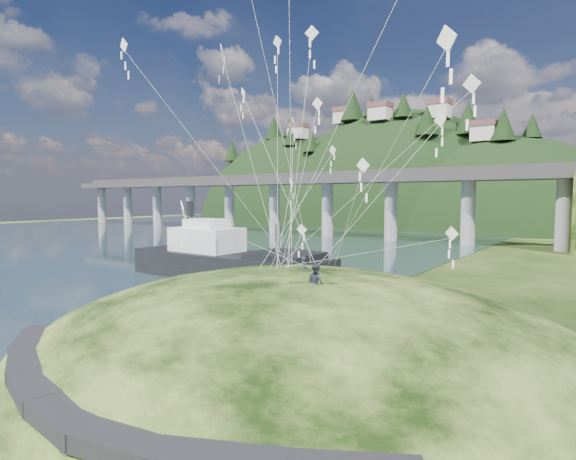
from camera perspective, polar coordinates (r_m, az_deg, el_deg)
The scene contains 10 objects.
ground at distance 29.99m, azimuth -13.47°, elevation -13.82°, with size 320.00×320.00×0.00m, color black.
water at distance 106.00m, azimuth -26.24°, elevation -1.18°, with size 240.00×240.00×0.00m, color #283E4A.
grass_hill at distance 26.83m, azimuth 1.90°, elevation -19.36°, with size 36.00×32.00×13.00m.
footpath at distance 18.25m, azimuth -22.42°, elevation -19.18°, with size 22.29×5.84×0.83m.
bridge at distance 100.71m, azimuth 7.77°, elevation 4.49°, with size 160.00×11.00×15.00m.
far_ridge at distance 155.85m, azimuth 11.39°, elevation -1.96°, with size 153.00×70.00×94.50m.
work_barge at distance 50.96m, azimuth -7.95°, elevation -3.74°, with size 24.94×6.93×8.72m.
wooden_dock at distance 36.73m, azimuth -6.62°, elevation -9.73°, with size 12.14×1.95×0.87m.
kite_flyers at distance 23.20m, azimuth 3.29°, elevation -4.12°, with size 3.88×4.09×1.95m.
kite_swarm at distance 27.67m, azimuth 2.88°, elevation 17.17°, with size 20.66×14.65×21.05m.
Camera 1 is at (21.92, -18.26, 9.25)m, focal length 28.00 mm.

